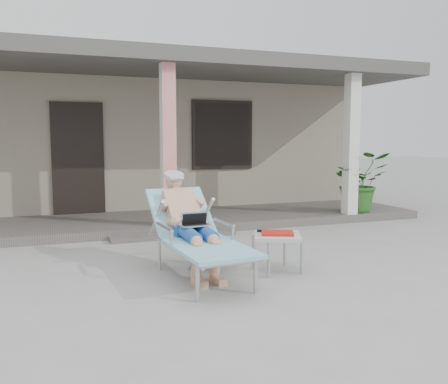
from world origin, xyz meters
name	(u,v)px	position (x,y,z in m)	size (l,w,h in m)	color
ground	(211,267)	(0.00, 0.00, 0.00)	(60.00, 60.00, 0.00)	#9E9E99
house	(126,135)	(0.00, 6.50, 1.67)	(10.40, 5.40, 3.30)	gray
porch_deck	(158,222)	(0.00, 3.00, 0.07)	(10.00, 2.00, 0.15)	#605B56
porch_overhang	(156,68)	(0.00, 2.95, 2.79)	(10.00, 2.30, 2.85)	silver
porch_step	(174,236)	(0.00, 1.85, 0.04)	(2.00, 0.30, 0.07)	#605B56
lounger	(193,208)	(-0.28, -0.19, 0.77)	(0.86, 1.97, 1.26)	#B7B7BC
side_table	(277,238)	(0.68, -0.44, 0.40)	(0.70, 0.70, 0.48)	#B9B9B3
potted_palm	(360,182)	(3.85, 2.34, 0.74)	(1.06, 0.91, 1.17)	#26591E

